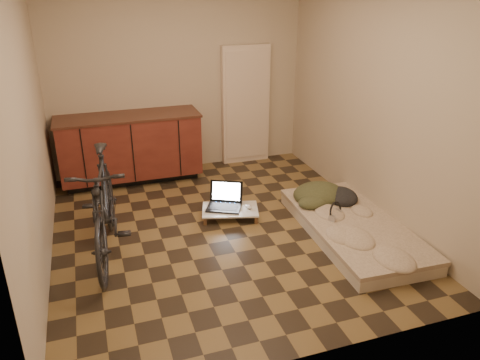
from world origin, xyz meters
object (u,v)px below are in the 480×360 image
object	(u,v)px
futon	(353,227)
laptop	(225,202)
lap_desk	(230,210)
bicycle	(103,201)

from	to	relation	value
futon	laptop	distance (m)	1.46
lap_desk	laptop	world-z (taller)	laptop
futon	lap_desk	size ratio (longest dim) A/B	2.73
laptop	bicycle	bearing A→B (deg)	-134.84
bicycle	laptop	size ratio (longest dim) A/B	3.62
futon	lap_desk	world-z (taller)	futon
bicycle	futon	size ratio (longest dim) A/B	0.91
bicycle	laptop	world-z (taller)	bicycle
futon	laptop	world-z (taller)	laptop
bicycle	laptop	xyz separation A→B (m)	(1.34, 0.45, -0.42)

